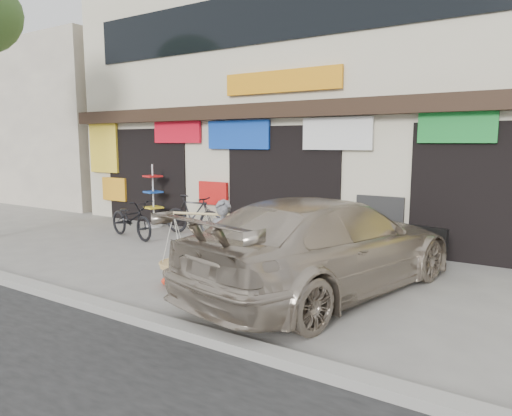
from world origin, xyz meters
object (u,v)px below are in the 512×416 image
Objects in this scene: bike_1 at (193,215)px; suv at (327,245)px; display_rack at (153,202)px; bike_0 at (131,219)px; bike_2 at (253,231)px; street_vendor at (224,250)px.

suv is (4.64, -2.31, 0.24)m from bike_1.
display_rack is at bearing -8.78° from suv.
display_rack is (-0.61, 1.37, 0.22)m from bike_0.
suv reaches higher than bike_0.
bike_2 is at bearing -15.50° from display_rack.
bike_0 is 1.01× the size of bike_2.
bike_2 is (3.37, 0.26, -0.00)m from bike_0.
bike_1 reaches higher than bike_0.
display_rack is at bearing 58.02° from bike_2.
bike_1 is 1.65m from display_rack.
suv is at bearing -22.26° from display_rack.
suv reaches higher than street_vendor.
display_rack is (-6.26, 2.56, -0.05)m from suv.
bike_0 reaches higher than bike_2.
street_vendor is 2.52m from bike_2.
display_rack is (-4.93, 3.43, 0.04)m from street_vendor.
street_vendor is at bearing -139.56° from bike_1.
suv is (2.28, -1.46, 0.27)m from bike_2.
bike_1 is 0.97× the size of display_rack.
bike_0 is 1.08× the size of bike_1.
bike_1 is (-3.31, 3.18, -0.15)m from street_vendor.
bike_1 is 5.19m from suv.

